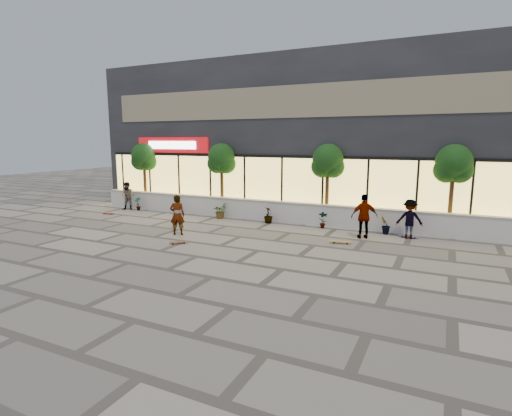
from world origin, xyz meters
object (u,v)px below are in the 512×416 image
at_px(skateboard_right_far, 408,236).
at_px(skateboard_right_near, 340,242).
at_px(tree_east, 454,166).
at_px(skateboard_left, 108,213).
at_px(skater_right_near, 364,216).
at_px(skater_center, 177,215).
at_px(skater_right_far, 409,219).
at_px(tree_west, 144,158).
at_px(skater_left, 128,196).
at_px(skateboard_center, 179,242).
at_px(tree_mideast, 328,163).
at_px(tree_midwest, 222,160).

bearing_deg(skateboard_right_far, skateboard_right_near, -132.10).
relative_size(tree_east, skateboard_left, 5.19).
bearing_deg(skateboard_right_far, skater_right_near, -147.45).
distance_m(skater_center, skater_right_far, 9.85).
height_order(tree_west, skateboard_right_near, tree_west).
bearing_deg(skater_left, skateboard_center, -57.36).
distance_m(skater_right_near, skateboard_right_far, 2.11).
xyz_separation_m(skater_left, skateboard_right_near, (13.25, -2.29, -0.74)).
xyz_separation_m(skater_right_far, skateboard_right_near, (-2.35, -2.13, -0.74)).
height_order(skater_left, skater_right_far, skater_left).
bearing_deg(skateboard_left, tree_east, 4.21).
relative_size(tree_mideast, skateboard_left, 5.19).
bearing_deg(skateboard_left, skateboard_right_near, -8.74).
distance_m(tree_mideast, tree_east, 5.50).
height_order(skater_center, skater_right_far, skater_center).
bearing_deg(tree_east, tree_midwest, 180.00).
distance_m(skater_left, skateboard_center, 9.09).
distance_m(tree_west, skater_center, 8.55).
xyz_separation_m(tree_midwest, tree_east, (11.50, 0.00, 0.00)).
height_order(skateboard_right_near, skateboard_right_far, skateboard_right_near).
bearing_deg(skater_right_far, tree_east, -143.71).
relative_size(skateboard_left, skateboard_right_far, 0.92).
bearing_deg(skater_center, skater_right_near, 176.81).
xyz_separation_m(tree_mideast, skater_center, (-5.12, -5.28, -2.11)).
bearing_deg(tree_mideast, skateboard_left, -165.76).
height_order(skater_right_far, skateboard_left, skater_right_far).
bearing_deg(tree_west, tree_midwest, 0.00).
bearing_deg(skateboard_right_far, skater_left, -175.44).
bearing_deg(skateboard_right_near, tree_midwest, 144.50).
relative_size(tree_east, skateboard_center, 5.92).
bearing_deg(skateboard_right_near, skater_right_near, 53.79).
relative_size(tree_mideast, skateboard_right_near, 4.58).
relative_size(skater_right_far, skateboard_right_near, 1.93).
bearing_deg(skateboard_left, skater_right_far, -0.47).
bearing_deg(skater_left, tree_midwest, -8.75).
bearing_deg(skater_right_near, skateboard_right_near, 38.54).
relative_size(skater_right_near, skater_right_far, 1.14).
bearing_deg(skateboard_right_near, skater_center, -176.52).
relative_size(tree_mideast, skater_right_far, 2.37).
distance_m(tree_east, skateboard_right_far, 3.60).
xyz_separation_m(tree_east, skater_center, (-10.62, -5.28, -2.11)).
relative_size(tree_mideast, skater_right_near, 2.09).
bearing_deg(skateboard_center, tree_midwest, 64.03).
xyz_separation_m(skater_left, skateboard_center, (7.46, -5.14, -0.76)).
bearing_deg(skateboard_left, tree_midwest, 22.06).
height_order(tree_east, skater_right_near, tree_east).
relative_size(skater_right_far, skateboard_right_far, 2.01).
relative_size(skateboard_right_near, skateboard_right_far, 1.04).
distance_m(skater_right_far, skateboard_center, 9.58).
distance_m(tree_midwest, tree_east, 11.50).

